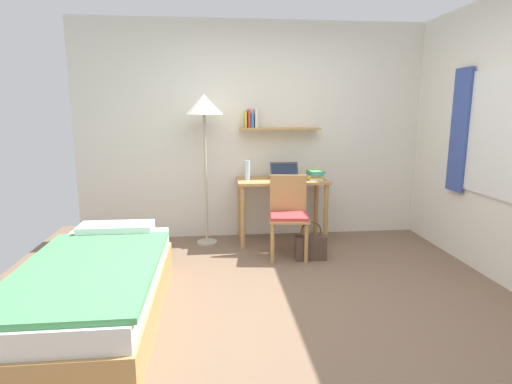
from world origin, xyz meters
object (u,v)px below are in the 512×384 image
at_px(bed, 96,290).
at_px(book_stack, 315,175).
at_px(standing_lamp, 204,112).
at_px(desk, 282,191).
at_px(handbag, 311,247).
at_px(desk_chair, 289,212).
at_px(laptop, 285,175).
at_px(water_bottle, 247,170).

distance_m(bed, book_stack, 2.76).
bearing_deg(standing_lamp, bed, -114.63).
distance_m(desk, book_stack, 0.44).
bearing_deg(bed, handbag, 29.94).
relative_size(desk, desk_chair, 1.22).
relative_size(book_stack, handbag, 0.59).
relative_size(bed, book_stack, 8.00).
xyz_separation_m(bed, handbag, (1.90, 1.10, -0.10)).
xyz_separation_m(standing_lamp, laptop, (0.92, -0.01, -0.73)).
relative_size(standing_lamp, water_bottle, 7.62).
bearing_deg(bed, book_stack, 39.56).
xyz_separation_m(desk, water_bottle, (-0.41, 0.01, 0.26)).
xyz_separation_m(standing_lamp, handbag, (1.10, -0.66, -1.40)).
xyz_separation_m(desk, handbag, (0.21, -0.66, -0.47)).
bearing_deg(desk, water_bottle, 179.18).
bearing_deg(laptop, desk, 165.25).
distance_m(standing_lamp, handbag, 1.90).
height_order(desk_chair, water_bottle, water_bottle).
bearing_deg(water_bottle, desk, -0.82).
bearing_deg(standing_lamp, desk_chair, -29.16).
relative_size(bed, desk, 1.86).
distance_m(desk, handbag, 0.84).
bearing_deg(handbag, book_stack, 73.85).
height_order(desk_chair, handbag, desk_chair).
bearing_deg(desk_chair, book_stack, 49.58).
xyz_separation_m(desk, book_stack, (0.39, -0.03, 0.20)).
xyz_separation_m(standing_lamp, book_stack, (1.28, -0.03, -0.73)).
relative_size(water_bottle, book_stack, 0.93).
relative_size(desk_chair, water_bottle, 3.82).
relative_size(bed, water_bottle, 8.65).
relative_size(laptop, handbag, 0.80).
bearing_deg(book_stack, bed, -140.44).
relative_size(bed, laptop, 5.85).
distance_m(laptop, book_stack, 0.36).
bearing_deg(desk_chair, bed, -143.31).
bearing_deg(book_stack, water_bottle, 177.31).
height_order(bed, laptop, laptop).
height_order(desk, laptop, laptop).
distance_m(desk, water_bottle, 0.48).
bearing_deg(bed, desk, 45.95).
xyz_separation_m(standing_lamp, water_bottle, (0.49, 0.00, -0.67)).
relative_size(desk_chair, laptop, 2.58).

